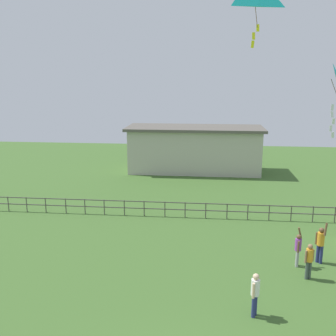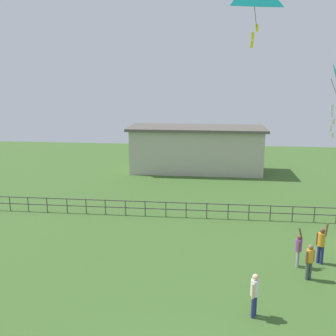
% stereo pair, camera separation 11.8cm
% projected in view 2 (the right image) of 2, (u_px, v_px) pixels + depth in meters
% --- Properties ---
extents(person_0, '(0.40, 0.48, 2.00)m').
position_uv_depth(person_0, '(321.00, 243.00, 17.31)').
color(person_0, navy).
rests_on(person_0, ground_plane).
extents(person_1, '(0.42, 0.29, 1.56)m').
position_uv_depth(person_1, '(310.00, 259.00, 15.95)').
color(person_1, '#3F4C47').
rests_on(person_1, ground_plane).
extents(person_2, '(0.33, 0.46, 1.77)m').
position_uv_depth(person_2, '(299.00, 248.00, 17.03)').
color(person_2, '#99999E').
rests_on(person_2, ground_plane).
extents(person_3, '(0.30, 0.46, 1.64)m').
position_uv_depth(person_3, '(255.00, 292.00, 13.42)').
color(person_3, navy).
rests_on(person_3, ground_plane).
extents(kite_0, '(0.72, 0.87, 2.30)m').
position_uv_depth(kite_0, '(331.00, 82.00, 11.98)').
color(kite_0, '#19B2B2').
extents(waterfront_railing, '(36.02, 0.06, 0.95)m').
position_uv_depth(waterfront_railing, '(189.00, 208.00, 23.16)').
color(waterfront_railing, '#4C4742').
rests_on(waterfront_railing, ground_plane).
extents(pavilion_building, '(12.03, 4.64, 4.02)m').
position_uv_depth(pavilion_building, '(196.00, 149.00, 34.45)').
color(pavilion_building, '#B7B2A3').
rests_on(pavilion_building, ground_plane).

